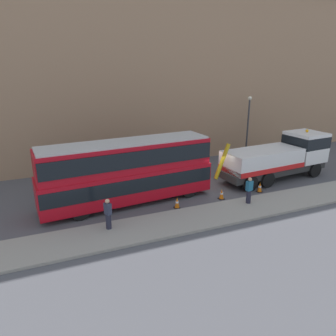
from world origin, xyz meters
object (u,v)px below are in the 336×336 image
object	(u,v)px
traffic_cone_near_bus	(177,203)
traffic_cone_midway	(222,194)
traffic_cone_near_truck	(260,187)
pedestrian_onlooker	(108,214)
double_decker_bus	(127,170)
street_lamp	(248,122)
recovery_tow_truck	(280,157)
pedestrian_bystander	(249,191)

from	to	relation	value
traffic_cone_near_bus	traffic_cone_midway	xyz separation A→B (m)	(3.30, 0.15, 0.00)
traffic_cone_near_truck	pedestrian_onlooker	bearing A→B (deg)	-172.38
double_decker_bus	street_lamp	xyz separation A→B (m)	(13.38, 6.01, 1.24)
recovery_tow_truck	street_lamp	size ratio (longest dim) A/B	1.75
traffic_cone_near_bus	recovery_tow_truck	bearing A→B (deg)	12.00
pedestrian_onlooker	pedestrian_bystander	xyz separation A→B (m)	(8.92, -0.06, 0.00)
traffic_cone_near_truck	double_decker_bus	bearing A→B (deg)	168.77
traffic_cone_near_bus	street_lamp	world-z (taller)	street_lamp
pedestrian_onlooker	traffic_cone_near_bus	bearing A→B (deg)	-5.90
pedestrian_onlooker	street_lamp	distance (m)	18.12
pedestrian_bystander	traffic_cone_near_bus	size ratio (longest dim) A/B	2.38
traffic_cone_near_bus	street_lamp	size ratio (longest dim) A/B	0.12
recovery_tow_truck	pedestrian_onlooker	xyz separation A→B (m)	(-14.14, -3.30, -0.77)
traffic_cone_midway	street_lamp	distance (m)	11.31
pedestrian_bystander	pedestrian_onlooker	bearing A→B (deg)	79.52
recovery_tow_truck	street_lamp	bearing A→B (deg)	73.51
double_decker_bus	traffic_cone_near_truck	bearing A→B (deg)	-16.00
double_decker_bus	traffic_cone_near_bus	xyz separation A→B (m)	(2.56, -2.00, -1.89)
double_decker_bus	pedestrian_bystander	xyz separation A→B (m)	(6.92, -3.32, -1.25)
traffic_cone_midway	street_lamp	world-z (taller)	street_lamp
recovery_tow_truck	traffic_cone_midway	bearing A→B (deg)	-168.09
pedestrian_onlooker	street_lamp	size ratio (longest dim) A/B	0.29
traffic_cone_near_bus	traffic_cone_near_truck	bearing A→B (deg)	1.87
pedestrian_bystander	traffic_cone_midway	bearing A→B (deg)	25.74
recovery_tow_truck	double_decker_bus	bearing A→B (deg)	175.41
recovery_tow_truck	traffic_cone_midway	size ratio (longest dim) A/B	14.20
recovery_tow_truck	pedestrian_bystander	size ratio (longest dim) A/B	5.98
double_decker_bus	street_lamp	size ratio (longest dim) A/B	1.92
traffic_cone_near_bus	traffic_cone_near_truck	distance (m)	6.44
double_decker_bus	pedestrian_bystander	distance (m)	7.77
recovery_tow_truck	double_decker_bus	distance (m)	12.15
recovery_tow_truck	street_lamp	distance (m)	6.33
recovery_tow_truck	traffic_cone_midway	world-z (taller)	recovery_tow_truck
street_lamp	traffic_cone_near_bus	bearing A→B (deg)	-143.51
street_lamp	traffic_cone_near_truck	bearing A→B (deg)	-119.34
traffic_cone_near_bus	traffic_cone_near_truck	world-z (taller)	same
double_decker_bus	pedestrian_bystander	world-z (taller)	double_decker_bus
traffic_cone_near_bus	street_lamp	xyz separation A→B (m)	(10.82, 8.00, 3.13)
pedestrian_bystander	double_decker_bus	bearing A→B (deg)	54.30
pedestrian_onlooker	recovery_tow_truck	bearing A→B (deg)	-8.24
traffic_cone_near_bus	traffic_cone_midway	distance (m)	3.30
pedestrian_onlooker	pedestrian_bystander	distance (m)	8.92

